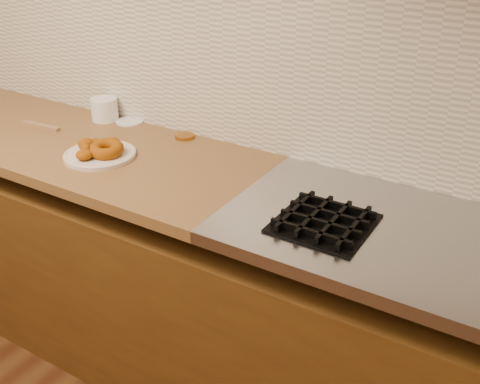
# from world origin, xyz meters

# --- Properties ---
(wall_back) EXTENTS (4.00, 0.02, 2.70)m
(wall_back) POSITION_xyz_m (0.00, 2.00, 1.35)
(wall_back) COLOR #C4B692
(wall_back) RESTS_ON ground
(base_cabinet) EXTENTS (3.60, 0.60, 0.77)m
(base_cabinet) POSITION_xyz_m (0.00, 1.69, 0.39)
(base_cabinet) COLOR #563613
(base_cabinet) RESTS_ON floor
(butcher_block) EXTENTS (2.30, 0.62, 0.04)m
(butcher_block) POSITION_xyz_m (-0.65, 1.69, 0.88)
(butcher_block) COLOR brown
(butcher_block) RESTS_ON base_cabinet
(stovetop) EXTENTS (1.30, 0.62, 0.04)m
(stovetop) POSITION_xyz_m (1.15, 1.69, 0.88)
(stovetop) COLOR #9EA0A5
(stovetop) RESTS_ON base_cabinet
(backsplash) EXTENTS (3.60, 0.02, 0.60)m
(backsplash) POSITION_xyz_m (0.00, 1.99, 1.20)
(backsplash) COLOR silver
(backsplash) RESTS_ON wall_back
(burner_grates) EXTENTS (0.91, 0.26, 0.03)m
(burner_grates) POSITION_xyz_m (1.13, 1.61, 0.91)
(burner_grates) COLOR black
(burner_grates) RESTS_ON stovetop
(donut_plate) EXTENTS (0.25, 0.25, 0.01)m
(donut_plate) POSITION_xyz_m (-0.08, 1.63, 0.91)
(donut_plate) COLOR beige
(donut_plate) RESTS_ON butcher_block
(ring_donut) EXTENTS (0.17, 0.18, 0.06)m
(ring_donut) POSITION_xyz_m (-0.04, 1.63, 0.94)
(ring_donut) COLOR #A05300
(ring_donut) RESTS_ON donut_plate
(fried_dough_chunks) EXTENTS (0.13, 0.22, 0.05)m
(fried_dough_chunks) POSITION_xyz_m (-0.10, 1.62, 0.93)
(fried_dough_chunks) COLOR #A05300
(fried_dough_chunks) RESTS_ON donut_plate
(plastic_tub) EXTENTS (0.12, 0.12, 0.09)m
(plastic_tub) POSITION_xyz_m (-0.33, 1.92, 0.95)
(plastic_tub) COLOR white
(plastic_tub) RESTS_ON butcher_block
(tub_lid) EXTENTS (0.14, 0.14, 0.01)m
(tub_lid) POSITION_xyz_m (-0.22, 1.95, 0.90)
(tub_lid) COLOR silver
(tub_lid) RESTS_ON butcher_block
(brass_jar_lid) EXTENTS (0.09, 0.09, 0.01)m
(brass_jar_lid) POSITION_xyz_m (0.07, 1.93, 0.91)
(brass_jar_lid) COLOR #AA7127
(brass_jar_lid) RESTS_ON butcher_block
(wooden_utensil) EXTENTS (0.19, 0.04, 0.01)m
(wooden_utensil) POSITION_xyz_m (-0.48, 1.71, 0.91)
(wooden_utensil) COLOR #916A48
(wooden_utensil) RESTS_ON butcher_block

